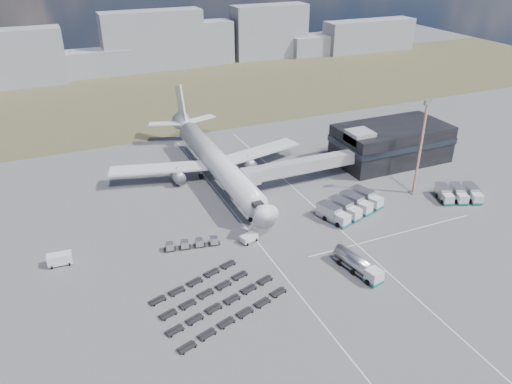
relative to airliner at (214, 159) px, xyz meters
name	(u,v)px	position (x,y,z in m)	size (l,w,h in m)	color
ground	(268,242)	(0.00, -32.38, -5.29)	(420.00, 420.00, 0.00)	#565659
grass_strip	(147,97)	(0.00, 77.62, -5.29)	(420.00, 90.00, 0.01)	#49422C
lane_markings	(303,225)	(9.77, -29.38, -5.29)	(47.12, 110.00, 0.01)	silver
terminal	(391,143)	(47.77, -8.41, -0.04)	(30.40, 16.40, 11.00)	black
jet_bridge	(292,168)	(15.90, -11.95, -0.24)	(30.30, 3.80, 7.05)	#939399
airliner	(214,159)	(0.00, 0.00, 0.00)	(51.59, 64.53, 17.62)	silver
skyline	(116,51)	(-3.57, 119.45, 4.83)	(322.48, 24.99, 25.75)	gray
fuel_tanker	(358,264)	(10.86, -48.24, -3.58)	(4.63, 10.89, 3.42)	silver
pushback_tug	(249,238)	(-3.50, -30.71, -4.51)	(3.51, 1.98, 1.56)	silver
utility_van	(60,259)	(-39.19, -23.80, -4.11)	(4.45, 2.01, 2.36)	silver
catering_truck	(232,167)	(5.57, 2.06, -4.01)	(3.23, 5.80, 2.51)	silver
service_trucks_near	(350,206)	(21.94, -28.71, -3.57)	(15.96, 11.80, 3.17)	silver
service_trucks_far	(458,193)	(48.69, -33.54, -3.78)	(11.05, 9.77, 2.79)	silver
uld_row	(192,244)	(-14.72, -28.20, -4.36)	(11.30, 3.35, 1.55)	black
baggage_dollies	(214,300)	(-16.19, -45.58, -4.94)	(24.40, 19.58, 0.69)	black
floodlight_mast	(420,148)	(41.18, -26.86, 6.32)	(2.21, 1.79, 23.17)	#B8381D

